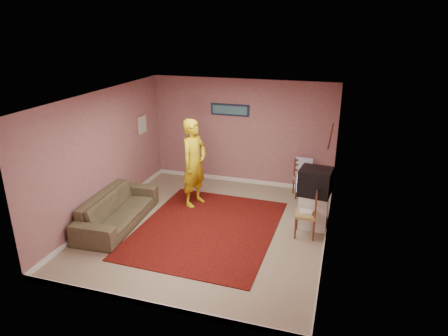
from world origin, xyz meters
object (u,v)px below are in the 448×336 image
(chair_b, at_px, (306,209))
(person, at_px, (194,163))
(crt_tv, at_px, (315,182))
(tv_cabinet, at_px, (313,210))
(sofa, at_px, (118,209))
(chair_a, at_px, (303,175))

(chair_b, xyz_separation_m, person, (-2.50, 0.69, 0.41))
(crt_tv, xyz_separation_m, chair_b, (-0.09, -0.42, -0.40))
(tv_cabinet, xyz_separation_m, chair_b, (-0.10, -0.42, 0.21))
(tv_cabinet, height_order, crt_tv, crt_tv)
(sofa, bearing_deg, chair_a, -57.72)
(tv_cabinet, bearing_deg, crt_tv, 173.73)
(chair_a, height_order, person, person)
(tv_cabinet, distance_m, chair_b, 0.48)
(crt_tv, distance_m, chair_a, 1.51)
(chair_b, bearing_deg, chair_a, -174.41)
(tv_cabinet, bearing_deg, chair_a, 104.98)
(sofa, relative_size, person, 1.12)
(crt_tv, xyz_separation_m, sofa, (-3.74, -1.05, -0.64))
(tv_cabinet, relative_size, sofa, 0.32)
(sofa, bearing_deg, person, -44.46)
(tv_cabinet, height_order, sofa, tv_cabinet)
(tv_cabinet, relative_size, chair_b, 1.40)
(tv_cabinet, relative_size, person, 0.36)
(chair_b, xyz_separation_m, sofa, (-3.65, -0.63, -0.24))
(tv_cabinet, xyz_separation_m, crt_tv, (-0.01, 0.00, 0.61))
(chair_b, distance_m, sofa, 3.71)
(tv_cabinet, distance_m, sofa, 3.89)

